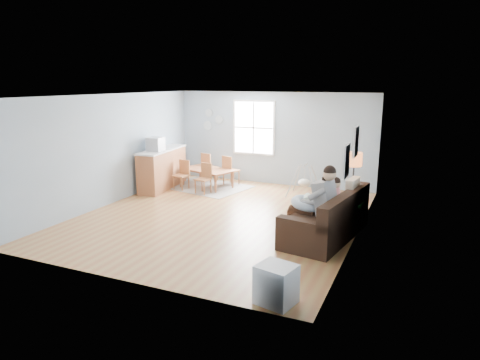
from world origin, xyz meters
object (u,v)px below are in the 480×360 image
at_px(toddler, 330,195).
at_px(counter, 162,168).
at_px(sofa, 329,222).
at_px(baby_swing, 304,182).
at_px(chair_se, 205,177).
at_px(chair_nw, 208,166).
at_px(floor_lamp, 354,166).
at_px(chair_sw, 183,173).
at_px(chair_ne, 229,169).
at_px(monitor, 155,144).
at_px(dining_table, 207,178).
at_px(father, 316,201).
at_px(storage_cube, 276,284).

relative_size(toddler, counter, 0.46).
height_order(sofa, baby_swing, sofa).
bearing_deg(chair_se, chair_nw, 113.52).
height_order(floor_lamp, chair_nw, floor_lamp).
xyz_separation_m(toddler, floor_lamp, (0.33, 0.66, 0.51)).
xyz_separation_m(chair_sw, chair_ne, (1.04, 0.92, 0.04)).
relative_size(chair_se, monitor, 1.99).
height_order(dining_table, chair_ne, chair_ne).
relative_size(sofa, father, 1.61).
xyz_separation_m(chair_se, chair_nw, (-0.55, 1.27, 0.04)).
height_order(father, baby_swing, father).
distance_m(father, chair_ne, 4.87).
distance_m(floor_lamp, chair_sw, 5.18).
height_order(father, monitor, father).
relative_size(toddler, storage_cube, 1.61).
bearing_deg(dining_table, storage_cube, -35.67).
relative_size(father, chair_nw, 1.71).
xyz_separation_m(floor_lamp, chair_nw, (-4.68, 2.45, -0.81)).
height_order(storage_cube, monitor, monitor).
xyz_separation_m(sofa, dining_table, (-4.12, 2.71, -0.07)).
relative_size(sofa, chair_se, 2.96).
height_order(father, toddler, father).
distance_m(chair_se, baby_swing, 2.70).
relative_size(father, dining_table, 1.00).
distance_m(toddler, dining_table, 4.79).
distance_m(floor_lamp, dining_table, 4.87).
xyz_separation_m(father, chair_se, (-3.65, 2.37, -0.35)).
distance_m(sofa, chair_sw, 5.16).
xyz_separation_m(dining_table, chair_se, (0.27, -0.64, 0.19)).
height_order(dining_table, chair_nw, chair_nw).
relative_size(dining_table, chair_sw, 1.83).
bearing_deg(monitor, father, -22.17).
bearing_deg(chair_se, counter, 178.63).
xyz_separation_m(sofa, storage_cube, (-0.12, -2.81, -0.05)).
xyz_separation_m(sofa, toddler, (-0.05, 0.23, 0.46)).
height_order(floor_lamp, chair_se, floor_lamp).
bearing_deg(monitor, chair_nw, 64.85).
xyz_separation_m(sofa, chair_sw, (-4.64, 2.25, 0.13)).
bearing_deg(counter, chair_sw, 14.08).
relative_size(toddler, chair_nw, 1.07).
distance_m(storage_cube, chair_sw, 6.78).
distance_m(sofa, counter, 5.63).
height_order(chair_se, chair_nw, chair_nw).
distance_m(chair_sw, chair_se, 0.82).
xyz_separation_m(floor_lamp, storage_cube, (-0.41, -3.70, -1.02)).
distance_m(sofa, monitor, 5.53).
bearing_deg(chair_sw, chair_se, -12.50).
xyz_separation_m(father, chair_ne, (-3.41, 3.47, -0.31)).
bearing_deg(storage_cube, sofa, 87.46).
xyz_separation_m(chair_sw, baby_swing, (3.38, 0.62, -0.08)).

